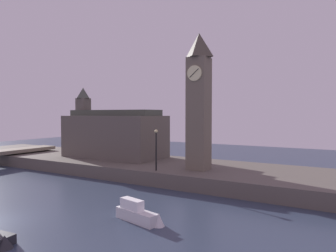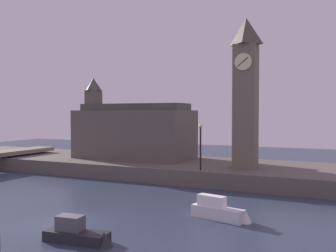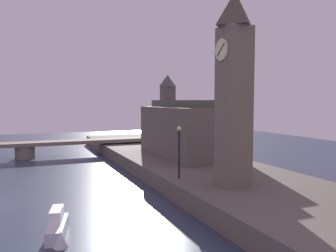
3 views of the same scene
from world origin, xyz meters
name	(u,v)px [view 1 (image 1 of 3)]	position (x,y,z in m)	size (l,w,h in m)	color
far_embankment	(154,168)	(0.00, 20.00, 0.75)	(70.00, 12.00, 1.50)	#5B544C
clock_tower	(199,100)	(7.03, 18.02, 9.02)	(2.34, 2.38, 14.58)	#6B6051
parliament_hall	(113,134)	(-7.43, 21.09, 4.69)	(13.77, 6.98, 9.87)	#5B544C
streetlamp	(156,145)	(3.45, 15.13, 4.18)	(0.36, 0.36, 4.35)	black
boat_ferry_white	(139,214)	(8.53, 4.99, 0.57)	(4.10, 1.68, 1.53)	silver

